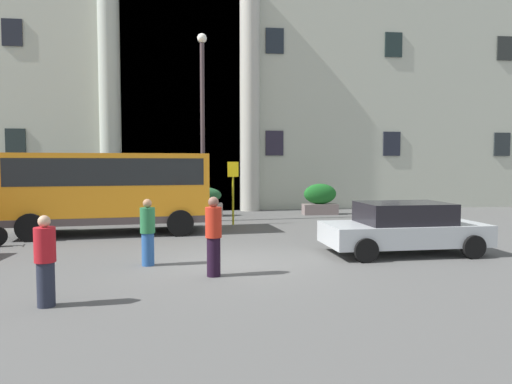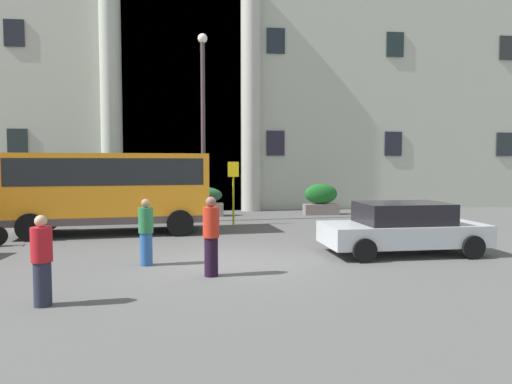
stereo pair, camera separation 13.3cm
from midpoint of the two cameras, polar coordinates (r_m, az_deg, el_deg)
ground_plane at (r=11.70m, az=-3.60°, el=-9.03°), size 80.00×64.00×0.12m
office_building_facade at (r=29.40m, az=-5.78°, el=14.42°), size 40.48×9.76×16.07m
orange_minibus at (r=17.21m, az=-17.61°, el=0.70°), size 6.95×3.35×2.82m
bus_stop_sign at (r=18.70m, az=-3.03°, el=0.76°), size 0.44×0.08×2.54m
hedge_planter_entrance_left at (r=21.99m, az=-6.91°, el=-1.22°), size 1.99×0.83×1.37m
hedge_planter_far_west at (r=22.70m, az=7.68°, el=-0.93°), size 1.66×0.70×1.49m
hedge_planter_east at (r=23.28m, az=-28.91°, el=-1.24°), size 2.13×0.78×1.49m
hedge_planter_entrance_right at (r=22.50m, az=-21.31°, el=-1.31°), size 1.98×0.91×1.40m
white_taxi_kerbside at (r=13.42m, az=17.33°, el=-4.17°), size 4.41×2.23×1.41m
pedestrian_man_red_shirt at (r=10.29m, az=-5.59°, el=-5.41°), size 0.36×0.36×1.76m
pedestrian_child_trailing at (r=8.93m, az=-24.79°, el=-7.68°), size 0.36×0.36×1.59m
pedestrian_woman_with_bag at (r=11.63m, az=-13.44°, el=-4.81°), size 0.36×0.36×1.63m
lamppost_plaza_centre at (r=20.03m, az=-6.76°, el=9.53°), size 0.40×0.40×7.90m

